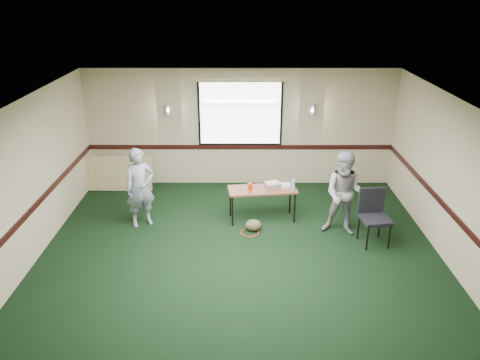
{
  "coord_description": "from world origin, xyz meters",
  "views": [
    {
      "loc": [
        0.01,
        -6.28,
        4.38
      ],
      "look_at": [
        0.0,
        1.3,
        1.2
      ],
      "focal_mm": 35.0,
      "sensor_mm": 36.0,
      "label": 1
    }
  ],
  "objects_px": {
    "person_left": "(140,188)",
    "projector": "(273,185)",
    "folding_table": "(262,191)",
    "person_right": "(345,194)",
    "conference_chair": "(374,212)"
  },
  "relations": [
    {
      "from": "person_left",
      "to": "projector",
      "type": "bearing_deg",
      "value": -20.87
    },
    {
      "from": "folding_table",
      "to": "person_right",
      "type": "distance_m",
      "value": 1.61
    },
    {
      "from": "projector",
      "to": "person_left",
      "type": "relative_size",
      "value": 0.18
    },
    {
      "from": "folding_table",
      "to": "conference_chair",
      "type": "xyz_separation_m",
      "value": [
        1.97,
        -0.85,
        -0.03
      ]
    },
    {
      "from": "projector",
      "to": "person_left",
      "type": "distance_m",
      "value": 2.58
    },
    {
      "from": "folding_table",
      "to": "person_right",
      "type": "height_order",
      "value": "person_right"
    },
    {
      "from": "folding_table",
      "to": "projector",
      "type": "height_order",
      "value": "projector"
    },
    {
      "from": "folding_table",
      "to": "projector",
      "type": "distance_m",
      "value": 0.25
    },
    {
      "from": "folding_table",
      "to": "conference_chair",
      "type": "relative_size",
      "value": 1.38
    },
    {
      "from": "folding_table",
      "to": "projector",
      "type": "bearing_deg",
      "value": 16.26
    },
    {
      "from": "projector",
      "to": "person_right",
      "type": "height_order",
      "value": "person_right"
    },
    {
      "from": "conference_chair",
      "to": "person_right",
      "type": "height_order",
      "value": "person_right"
    },
    {
      "from": "folding_table",
      "to": "conference_chair",
      "type": "bearing_deg",
      "value": -30.19
    },
    {
      "from": "projector",
      "to": "conference_chair",
      "type": "distance_m",
      "value": 2.0
    },
    {
      "from": "person_right",
      "to": "conference_chair",
      "type": "bearing_deg",
      "value": -14.85
    }
  ]
}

